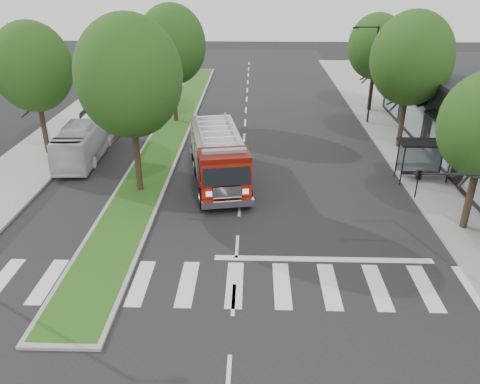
{
  "coord_description": "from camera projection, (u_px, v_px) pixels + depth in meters",
  "views": [
    {
      "loc": [
        0.71,
        -19.12,
        12.08
      ],
      "look_at": [
        0.07,
        2.31,
        1.8
      ],
      "focal_mm": 35.0,
      "sensor_mm": 36.0,
      "label": 1
    }
  ],
  "objects": [
    {
      "name": "tree_median_near",
      "position": [
        129.0,
        77.0,
        25.09
      ],
      "size": [
        5.8,
        5.8,
        10.16
      ],
      "color": "black",
      "rests_on": "ground"
    },
    {
      "name": "median",
      "position": [
        173.0,
        128.0,
        38.82
      ],
      "size": [
        3.0,
        50.0,
        0.15
      ],
      "color": "gray",
      "rests_on": "ground"
    },
    {
      "name": "tree_right_mid",
      "position": [
        412.0,
        59.0,
        31.98
      ],
      "size": [
        5.6,
        5.6,
        9.72
      ],
      "color": "black",
      "rests_on": "ground"
    },
    {
      "name": "streetlight_right_far",
      "position": [
        371.0,
        71.0,
        38.29
      ],
      "size": [
        2.11,
        0.2,
        8.0
      ],
      "color": "black",
      "rests_on": "ground"
    },
    {
      "name": "tree_left_mid",
      "position": [
        32.0,
        67.0,
        31.0
      ],
      "size": [
        5.2,
        5.2,
        9.16
      ],
      "color": "black",
      "rests_on": "ground"
    },
    {
      "name": "tree_right_far",
      "position": [
        376.0,
        47.0,
        41.28
      ],
      "size": [
        5.0,
        5.0,
        8.73
      ],
      "color": "black",
      "rests_on": "ground"
    },
    {
      "name": "sidewalk_right",
      "position": [
        430.0,
        168.0,
        31.12
      ],
      "size": [
        5.0,
        80.0,
        0.15
      ],
      "primitive_type": "cube",
      "color": "gray",
      "rests_on": "ground"
    },
    {
      "name": "tree_median_far",
      "position": [
        172.0,
        45.0,
        37.85
      ],
      "size": [
        5.6,
        5.6,
        9.72
      ],
      "color": "black",
      "rests_on": "ground"
    },
    {
      "name": "fire_engine",
      "position": [
        218.0,
        157.0,
        28.85
      ],
      "size": [
        4.47,
        9.82,
        3.28
      ],
      "rotation": [
        0.0,
        0.0,
        0.18
      ],
      "color": "#5C0C05",
      "rests_on": "ground"
    },
    {
      "name": "city_bus",
      "position": [
        87.0,
        137.0,
        32.93
      ],
      "size": [
        2.73,
        9.59,
        2.64
      ],
      "primitive_type": "imported",
      "rotation": [
        0.0,
        0.0,
        0.05
      ],
      "color": "silver",
      "rests_on": "ground"
    },
    {
      "name": "ground",
      "position": [
        237.0,
        246.0,
        22.47
      ],
      "size": [
        140.0,
        140.0,
        0.0
      ],
      "primitive_type": "plane",
      "color": "black",
      "rests_on": "ground"
    },
    {
      "name": "sidewalk_left",
      "position": [
        30.0,
        163.0,
        31.84
      ],
      "size": [
        5.0,
        80.0,
        0.15
      ],
      "primitive_type": "cube",
      "color": "gray",
      "rests_on": "ground"
    },
    {
      "name": "bus_shelter",
      "position": [
        424.0,
        150.0,
        28.64
      ],
      "size": [
        3.2,
        1.6,
        2.61
      ],
      "color": "black",
      "rests_on": "ground"
    }
  ]
}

